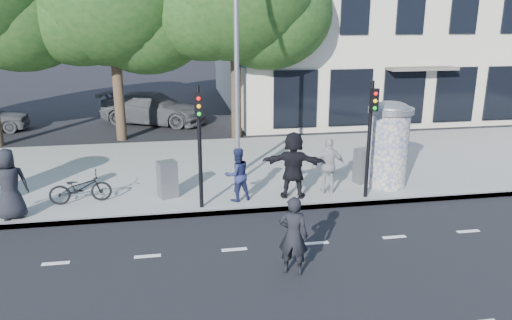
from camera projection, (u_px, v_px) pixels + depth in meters
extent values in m
plane|color=black|center=(243.00, 280.00, 10.39)|extent=(120.00, 120.00, 0.00)
cube|color=gray|center=(212.00, 169.00, 17.46)|extent=(40.00, 8.00, 0.15)
cube|color=slate|center=(224.00, 212.00, 13.73)|extent=(40.00, 0.10, 0.16)
cube|color=silver|center=(234.00, 249.00, 11.72)|extent=(32.00, 0.12, 0.01)
cylinder|color=beige|center=(388.00, 150.00, 15.31)|extent=(1.20, 1.20, 2.30)
cylinder|color=slate|center=(391.00, 110.00, 14.96)|extent=(1.36, 1.36, 0.16)
ellipsoid|color=slate|center=(391.00, 108.00, 14.93)|extent=(1.10, 1.10, 0.38)
cylinder|color=black|center=(200.00, 148.00, 13.41)|extent=(0.11, 0.11, 3.40)
cube|color=black|center=(199.00, 105.00, 12.89)|extent=(0.22, 0.14, 0.62)
cylinder|color=black|center=(369.00, 141.00, 14.18)|extent=(0.11, 0.11, 3.40)
cube|color=black|center=(374.00, 100.00, 13.67)|extent=(0.22, 0.14, 0.62)
cylinder|color=slate|center=(236.00, 52.00, 15.67)|extent=(0.16, 0.16, 8.00)
cylinder|color=#38281C|center=(118.00, 89.00, 21.20)|extent=(0.44, 0.44, 4.41)
cylinder|color=#38281C|center=(236.00, 86.00, 21.60)|extent=(0.44, 0.44, 4.59)
cube|color=beige|center=(394.00, 1.00, 29.52)|extent=(20.00, 15.00, 12.00)
cube|color=black|center=(455.00, 95.00, 23.64)|extent=(18.00, 0.10, 2.60)
cube|color=#59544C|center=(422.00, 69.00, 22.62)|extent=(3.20, 0.90, 0.12)
cube|color=#194C8C|center=(258.00, 64.00, 21.65)|extent=(1.60, 0.06, 0.30)
imported|color=black|center=(9.00, 184.00, 12.87)|extent=(1.07, 0.89, 1.89)
imported|color=#1E244C|center=(237.00, 175.00, 14.17)|extent=(0.90, 0.80, 1.55)
imported|color=#A0A0A3|center=(329.00, 166.00, 14.72)|extent=(1.06, 0.68, 1.69)
imported|color=black|center=(293.00, 165.00, 14.37)|extent=(1.93, 1.10, 1.96)
imported|color=black|center=(293.00, 236.00, 10.44)|extent=(0.75, 0.65, 1.73)
imported|color=black|center=(80.00, 188.00, 14.08)|extent=(0.82, 1.76, 0.89)
cube|color=slate|center=(167.00, 179.00, 14.47)|extent=(0.63, 0.55, 1.10)
cube|color=slate|center=(363.00, 166.00, 15.75)|extent=(0.63, 0.56, 1.10)
imported|color=#474A4D|center=(153.00, 108.00, 24.78)|extent=(4.19, 5.72, 1.54)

